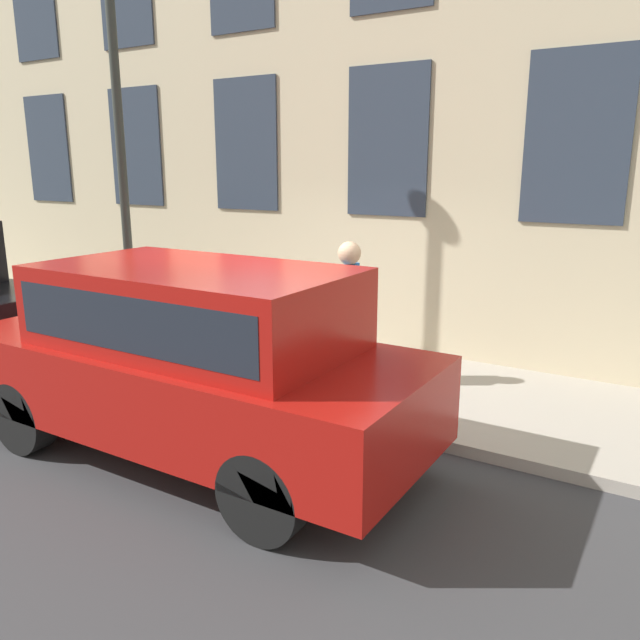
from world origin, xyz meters
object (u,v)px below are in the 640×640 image
person (349,299)px  parked_truck_red_near (192,351)px  street_lamp (117,103)px  fire_hydrant (291,353)px

person → parked_truck_red_near: size_ratio=0.37×
person → street_lamp: (-0.58, 3.07, 2.31)m
fire_hydrant → street_lamp: (-0.13, 2.54, 2.95)m
parked_truck_red_near → street_lamp: bearing=57.4°
fire_hydrant → street_lamp: bearing=92.8°
person → fire_hydrant: bearing=31.9°
parked_truck_red_near → person: bearing=-9.0°
person → street_lamp: street_lamp is taller
parked_truck_red_near → street_lamp: size_ratio=0.85×
fire_hydrant → parked_truck_red_near: parked_truck_red_near is taller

